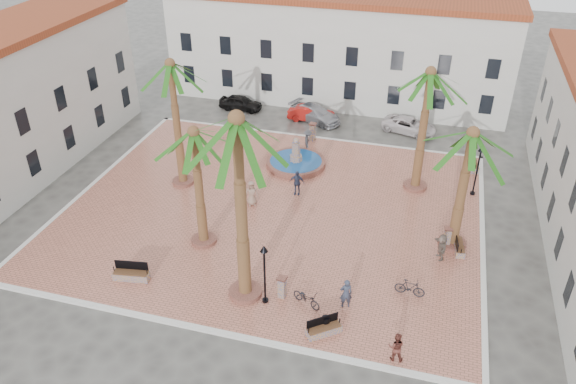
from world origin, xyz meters
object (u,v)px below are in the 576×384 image
(bench_e, at_px, (459,246))
(car_white, at_px, (409,126))
(bollard_se, at_px, (282,287))
(cyclist_b, at_px, (396,347))
(palm_sw, at_px, (195,146))
(palm_e, at_px, (470,148))
(pedestrian_fountain_a, at_px, (252,193))
(bench_s, at_px, (131,274))
(lamppost_s, at_px, (264,264))
(cyclist_a, at_px, (346,293))
(pedestrian_fountain_b, at_px, (297,183))
(bench_ne, at_px, (473,164))
(palm_ne, at_px, (429,86))
(bollard_n, at_px, (312,131))
(bollard_e, at_px, (447,237))
(car_silver, at_px, (315,114))
(pedestrian_east, at_px, (442,247))
(bicycle_a, at_px, (307,298))
(bicycle_b, at_px, (410,288))
(palm_nw, at_px, (171,77))
(car_black, at_px, (241,103))
(pedestrian_north, at_px, (308,141))
(palm_s, at_px, (237,140))
(bench_se, at_px, (324,330))
(litter_bin, at_px, (326,323))
(lamppost_e, at_px, (479,162))
(car_red, at_px, (311,114))
(fountain, at_px, (296,162))

(bench_e, relative_size, car_white, 0.39)
(bollard_se, relative_size, cyclist_b, 0.83)
(palm_sw, height_order, palm_e, palm_e)
(palm_e, relative_size, pedestrian_fountain_a, 4.45)
(bench_s, distance_m, lamppost_s, 7.81)
(cyclist_a, relative_size, pedestrian_fountain_b, 0.99)
(bench_ne, relative_size, cyclist_a, 1.14)
(palm_ne, bearing_deg, bollard_n, 148.74)
(bollard_e, relative_size, car_silver, 0.28)
(pedestrian_east, bearing_deg, bicycle_a, -66.98)
(pedestrian_fountain_b, bearing_deg, bench_ne, 27.17)
(palm_ne, height_order, pedestrian_fountain_a, palm_ne)
(lamppost_s, distance_m, bicycle_b, 7.75)
(palm_ne, distance_m, bench_s, 20.91)
(palm_sw, bearing_deg, palm_nw, 124.43)
(bollard_n, distance_m, car_black, 8.92)
(pedestrian_fountain_b, bearing_deg, lamppost_s, -87.85)
(bollard_n, distance_m, pedestrian_north, 1.96)
(bench_e, height_order, bench_ne, bench_ne)
(car_black, bearing_deg, car_white, -90.79)
(palm_nw, xyz_separation_m, palm_s, (7.98, -9.60, 1.28))
(bench_se, xyz_separation_m, lamppost_s, (-3.38, 1.38, 2.17))
(bench_se, relative_size, bench_ne, 0.86)
(palm_nw, relative_size, bicycle_b, 5.60)
(bench_s, distance_m, car_black, 23.68)
(bollard_e, xyz_separation_m, car_silver, (-11.53, 15.34, -0.15))
(pedestrian_fountain_a, bearing_deg, bollard_se, -87.60)
(cyclist_a, height_order, car_silver, cyclist_a)
(car_black, bearing_deg, palm_ne, -119.03)
(bicycle_b, xyz_separation_m, car_black, (-16.83, 20.79, 0.02))
(bench_s, height_order, litter_bin, bench_s)
(bench_s, bearing_deg, bench_se, -14.93)
(car_black, bearing_deg, bench_ne, -104.30)
(bench_s, height_order, cyclist_a, cyclist_a)
(palm_nw, xyz_separation_m, bicycle_a, (11.25, -9.52, -7.24))
(car_black, distance_m, car_white, 14.95)
(lamppost_e, bearing_deg, palm_nw, -168.63)
(pedestrian_east, bearing_deg, car_black, -152.42)
(pedestrian_east, distance_m, car_red, 20.24)
(bench_se, distance_m, car_black, 27.95)
(fountain, relative_size, bench_s, 2.15)
(pedestrian_fountain_a, bearing_deg, litter_bin, -80.07)
(bench_ne, height_order, pedestrian_north, pedestrian_north)
(fountain, relative_size, lamppost_e, 1.20)
(palm_e, bearing_deg, car_silver, 128.22)
(palm_nw, xyz_separation_m, car_black, (-0.61, 13.44, -7.19))
(fountain, distance_m, palm_s, 16.60)
(bench_se, bearing_deg, palm_e, 19.37)
(palm_ne, relative_size, bollard_n, 5.92)
(pedestrian_north, bearing_deg, lamppost_e, -114.85)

